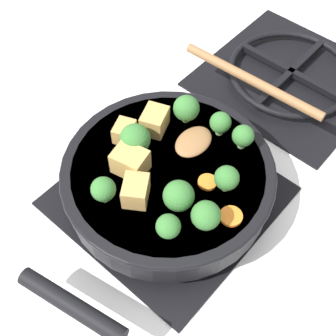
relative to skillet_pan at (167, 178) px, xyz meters
name	(u,v)px	position (x,y,z in m)	size (l,w,h in m)	color
ground_plane	(168,197)	(0.00, 0.00, -0.06)	(2.40, 2.40, 0.00)	white
front_burner_grate	(168,193)	(0.00, 0.00, -0.04)	(0.31, 0.31, 0.03)	black
rear_burner_grate	(290,75)	(0.00, 0.36, -0.04)	(0.31, 0.31, 0.03)	black
skillet_pan	(167,178)	(0.00, 0.00, 0.00)	(0.32, 0.42, 0.05)	black
wooden_spoon	(230,103)	(-0.01, 0.16, 0.03)	(0.27, 0.22, 0.02)	olive
tofu_cube_center_large	(155,121)	(-0.07, 0.05, 0.04)	(0.04, 0.04, 0.04)	tan
tofu_cube_near_handle	(137,191)	(0.00, -0.07, 0.04)	(0.04, 0.03, 0.03)	tan
tofu_cube_east_chunk	(130,162)	(-0.04, -0.04, 0.04)	(0.05, 0.04, 0.04)	tan
tofu_cube_west_chunk	(125,131)	(-0.09, 0.00, 0.04)	(0.04, 0.03, 0.03)	tan
broccoli_floret_near_spoon	(206,216)	(0.10, -0.04, 0.05)	(0.04, 0.04, 0.05)	#709956
broccoli_floret_center_top	(227,178)	(0.08, 0.03, 0.05)	(0.04, 0.04, 0.04)	#709956
broccoli_floret_east_rim	(103,190)	(-0.03, -0.10, 0.05)	(0.04, 0.04, 0.04)	#709956
broccoli_floret_west_rim	(186,108)	(-0.04, 0.09, 0.05)	(0.04, 0.04, 0.05)	#709956
broccoli_floret_north_edge	(220,123)	(0.02, 0.11, 0.05)	(0.03, 0.03, 0.04)	#709956
broccoli_floret_south_cluster	(179,196)	(0.05, -0.04, 0.05)	(0.04, 0.04, 0.05)	#709956
broccoli_floret_mid_floret	(168,227)	(0.07, -0.08, 0.05)	(0.03, 0.03, 0.04)	#709956
broccoli_floret_small_inner	(135,139)	(-0.06, -0.01, 0.05)	(0.05, 0.05, 0.05)	#709956
broccoli_floret_tall_stem	(243,136)	(0.06, 0.11, 0.05)	(0.03, 0.03, 0.04)	#709956
carrot_slice_orange_thin	(231,216)	(0.12, 0.00, 0.03)	(0.03, 0.03, 0.01)	orange
carrot_slice_near_center	(207,182)	(0.06, 0.02, 0.03)	(0.03, 0.03, 0.01)	orange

